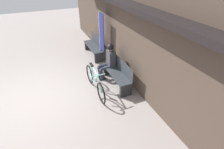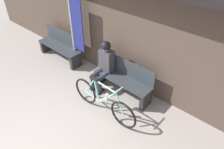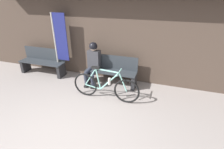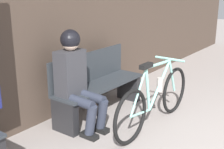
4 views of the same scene
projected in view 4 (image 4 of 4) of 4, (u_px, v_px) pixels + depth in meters
park_bench_near at (97, 87)px, 4.16m from camera, size 1.45×0.42×0.83m
bicycle at (155, 99)px, 3.79m from camera, size 1.70×0.40×0.85m
person_seated at (76, 74)px, 3.62m from camera, size 0.34×0.58×1.21m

